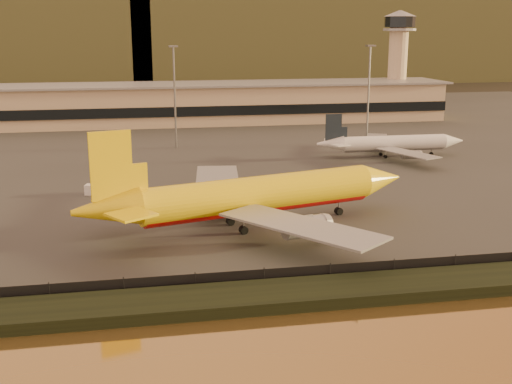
% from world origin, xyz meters
% --- Properties ---
extents(ground, '(900.00, 900.00, 0.00)m').
position_xyz_m(ground, '(0.00, 0.00, 0.00)').
color(ground, black).
rests_on(ground, ground).
extents(embankment, '(320.00, 7.00, 1.40)m').
position_xyz_m(embankment, '(0.00, -17.00, 0.70)').
color(embankment, black).
rests_on(embankment, ground).
extents(tarmac, '(320.00, 220.00, 0.20)m').
position_xyz_m(tarmac, '(0.00, 95.00, 0.10)').
color(tarmac, '#2D2D2D').
rests_on(tarmac, ground).
extents(perimeter_fence, '(300.00, 0.05, 2.20)m').
position_xyz_m(perimeter_fence, '(0.00, -13.00, 1.30)').
color(perimeter_fence, black).
rests_on(perimeter_fence, tarmac).
extents(terminal_building, '(202.00, 25.00, 12.60)m').
position_xyz_m(terminal_building, '(-14.52, 125.55, 6.25)').
color(terminal_building, tan).
rests_on(terminal_building, tarmac).
extents(control_tower, '(11.20, 11.20, 35.50)m').
position_xyz_m(control_tower, '(70.00, 131.00, 21.66)').
color(control_tower, tan).
rests_on(control_tower, tarmac).
extents(apron_light_masts, '(152.20, 12.20, 25.40)m').
position_xyz_m(apron_light_masts, '(15.00, 75.00, 15.70)').
color(apron_light_masts, slate).
rests_on(apron_light_masts, tarmac).
extents(distant_hills, '(470.00, 160.00, 70.00)m').
position_xyz_m(distant_hills, '(-20.74, 340.00, 31.39)').
color(distant_hills, brown).
rests_on(distant_hills, ground).
extents(dhl_cargo_jet, '(53.41, 51.18, 16.16)m').
position_xyz_m(dhl_cargo_jet, '(-2.83, 10.36, 5.03)').
color(dhl_cargo_jet, yellow).
rests_on(dhl_cargo_jet, tarmac).
extents(white_narrowbody_jet, '(36.21, 35.47, 10.44)m').
position_xyz_m(white_narrowbody_jet, '(39.14, 59.13, 3.32)').
color(white_narrowbody_jet, white).
rests_on(white_narrowbody_jet, tarmac).
extents(gse_vehicle_yellow, '(3.94, 2.00, 1.72)m').
position_xyz_m(gse_vehicle_yellow, '(21.36, 30.07, 1.06)').
color(gse_vehicle_yellow, yellow).
rests_on(gse_vehicle_yellow, tarmac).
extents(gse_vehicle_white, '(4.47, 2.81, 1.86)m').
position_xyz_m(gse_vehicle_white, '(-27.34, 35.01, 1.13)').
color(gse_vehicle_white, white).
rests_on(gse_vehicle_white, tarmac).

